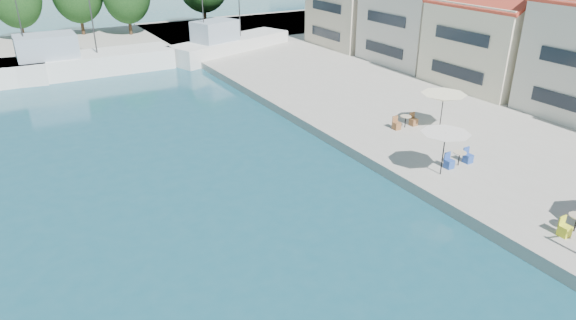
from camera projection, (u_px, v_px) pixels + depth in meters
quay_right at (505, 100)px, 38.62m from camera, size 32.00×92.00×0.60m
quay_far at (24, 50)px, 54.28m from camera, size 90.00×16.00×0.60m
building_04 at (501, 28)px, 39.95m from camera, size 9.00×8.80×9.20m
building_05 at (421, 10)px, 46.96m from camera, size 8.40×8.80×9.70m
trawler_03 at (74, 63)px, 45.93m from camera, size 16.39×4.33×10.20m
trawler_04 at (228, 46)px, 52.83m from camera, size 14.34×8.12×10.20m
umbrella_white at (445, 138)px, 25.49m from camera, size 2.48×2.48×2.28m
umbrella_cream at (443, 98)px, 31.50m from camera, size 2.79×2.79×2.28m
cafe_table_01 at (575, 225)px, 21.26m from camera, size 1.82×0.70×0.76m
cafe_table_02 at (459, 160)px, 27.20m from camera, size 1.82×0.70×0.76m
cafe_table_03 at (405, 123)px, 32.39m from camera, size 1.82×0.70×0.76m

